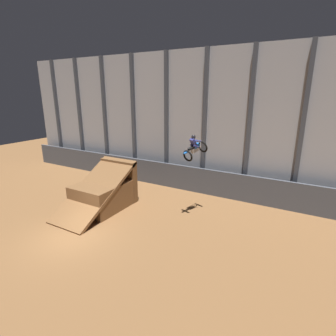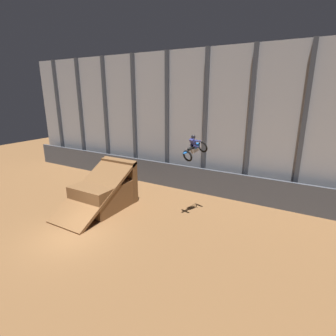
% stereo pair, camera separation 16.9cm
% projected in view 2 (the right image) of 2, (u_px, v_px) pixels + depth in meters
% --- Properties ---
extents(ground_plane, '(60.00, 60.00, 0.00)m').
position_uv_depth(ground_plane, '(73.00, 236.00, 14.57)').
color(ground_plane, brown).
extents(arena_back_wall, '(32.00, 0.40, 10.84)m').
position_uv_depth(arena_back_wall, '(168.00, 121.00, 21.82)').
color(arena_back_wall, '#A3A8B2').
rests_on(arena_back_wall, ground_plane).
extents(lower_barrier, '(31.36, 0.20, 2.03)m').
position_uv_depth(lower_barrier, '(162.00, 174.00, 22.25)').
color(lower_barrier, '#474C56').
rests_on(lower_barrier, ground_plane).
extents(dirt_ramp, '(2.96, 5.57, 3.16)m').
position_uv_depth(dirt_ramp, '(106.00, 191.00, 18.21)').
color(dirt_ramp, brown).
rests_on(dirt_ramp, ground_plane).
extents(rider_bike_solo, '(1.21, 1.89, 1.62)m').
position_uv_depth(rider_bike_solo, '(195.00, 148.00, 15.88)').
color(rider_bike_solo, black).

